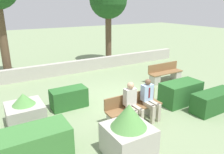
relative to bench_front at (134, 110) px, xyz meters
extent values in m
plane|color=gray|center=(0.42, 1.40, -0.35)|extent=(60.00, 60.00, 0.00)
cube|color=#ADA89E|center=(0.42, 5.97, -0.01)|extent=(13.87, 0.30, 0.67)
cube|color=brown|center=(0.00, -0.04, 0.11)|extent=(1.98, 0.44, 0.05)
cube|color=brown|center=(0.00, 0.20, 0.33)|extent=(1.98, 0.04, 0.40)
cube|color=#ADA89E|center=(-0.76, -0.04, -0.13)|extent=(0.36, 0.40, 0.43)
cube|color=#ADA89E|center=(0.76, -0.04, -0.13)|extent=(0.36, 0.40, 0.43)
cube|color=brown|center=(3.62, 2.30, 0.11)|extent=(1.87, 0.44, 0.05)
cube|color=brown|center=(3.62, 2.54, 0.33)|extent=(1.87, 0.04, 0.40)
cube|color=#ADA89E|center=(2.92, 2.30, -0.13)|extent=(0.36, 0.40, 0.43)
cube|color=#ADA89E|center=(4.32, 2.30, -0.13)|extent=(0.36, 0.40, 0.43)
cube|color=#B2A893|center=(0.40, -0.25, 0.20)|extent=(0.14, 0.46, 0.13)
cube|color=#B2A893|center=(0.60, -0.25, 0.20)|extent=(0.14, 0.46, 0.13)
cube|color=#B2A893|center=(0.38, -0.48, -0.04)|extent=(0.11, 0.11, 0.61)
cube|color=#B2A893|center=(0.62, -0.48, -0.04)|extent=(0.11, 0.11, 0.61)
cube|color=#9EBCE0|center=(0.50, -0.01, 0.53)|extent=(0.38, 0.22, 0.54)
sphere|color=brown|center=(0.50, -0.03, 0.90)|extent=(0.20, 0.20, 0.20)
cube|color=maroon|center=(0.50, -0.13, 0.55)|extent=(0.06, 0.01, 0.35)
cube|color=#B2A893|center=(-0.29, -0.25, 0.20)|extent=(0.14, 0.46, 0.13)
cube|color=#B2A893|center=(-0.09, -0.25, 0.20)|extent=(0.14, 0.46, 0.13)
cube|color=#B2A893|center=(-0.31, -0.48, -0.04)|extent=(0.11, 0.11, 0.61)
cube|color=#B2A893|center=(-0.07, -0.48, -0.04)|extent=(0.11, 0.11, 0.61)
cube|color=beige|center=(-0.19, -0.01, 0.53)|extent=(0.38, 0.22, 0.54)
sphere|color=tan|center=(-0.19, -0.03, 0.91)|extent=(0.21, 0.21, 0.21)
cube|color=#3D7A38|center=(-3.18, -0.29, 0.05)|extent=(1.69, 0.89, 0.79)
cube|color=#286028|center=(2.30, 0.15, 0.08)|extent=(1.58, 0.81, 0.84)
cube|color=#235623|center=(2.85, -0.90, 0.01)|extent=(1.79, 0.66, 0.71)
cube|color=#286028|center=(-1.49, 1.99, 0.02)|extent=(1.30, 0.64, 0.72)
cube|color=#ADA89E|center=(-3.09, 1.53, -0.01)|extent=(1.10, 1.10, 0.68)
cone|color=#569347|center=(-3.09, 1.53, 0.52)|extent=(0.70, 0.70, 0.37)
cube|color=#ADA89E|center=(-1.16, -1.35, 0.05)|extent=(1.09, 1.09, 0.80)
cone|color=#569347|center=(-1.16, -1.35, 0.75)|extent=(0.89, 0.89, 0.60)
cylinder|color=brown|center=(-2.99, 6.87, 1.58)|extent=(0.40, 0.40, 3.85)
cylinder|color=brown|center=(3.17, 7.18, 1.30)|extent=(0.39, 0.39, 3.29)
camera|label=1|loc=(-3.88, -5.13, 3.26)|focal=35.00mm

